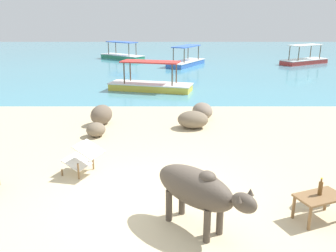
{
  "coord_description": "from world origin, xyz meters",
  "views": [
    {
      "loc": [
        0.18,
        -5.51,
        3.21
      ],
      "look_at": [
        0.17,
        3.0,
        0.55
      ],
      "focal_mm": 37.97,
      "sensor_mm": 36.0,
      "label": 1
    }
  ],
  "objects_px": {
    "cow": "(197,189)",
    "boat_red": "(305,60)",
    "low_bench_table": "(320,200)",
    "boat_yellow": "(151,84)",
    "deck_chair_near": "(84,156)",
    "boat_green": "(123,55)",
    "bottle": "(321,188)",
    "boat_blue": "(187,62)"
  },
  "relations": [
    {
      "from": "low_bench_table",
      "to": "deck_chair_near",
      "type": "distance_m",
      "value": 4.52
    },
    {
      "from": "low_bench_table",
      "to": "boat_yellow",
      "type": "height_order",
      "value": "boat_yellow"
    },
    {
      "from": "boat_blue",
      "to": "boat_green",
      "type": "distance_m",
      "value": 6.02
    },
    {
      "from": "boat_yellow",
      "to": "bottle",
      "type": "bearing_deg",
      "value": 121.5
    },
    {
      "from": "low_bench_table",
      "to": "cow",
      "type": "bearing_deg",
      "value": 165.09
    },
    {
      "from": "cow",
      "to": "deck_chair_near",
      "type": "xyz_separation_m",
      "value": [
        -2.18,
        1.99,
        -0.3
      ]
    },
    {
      "from": "boat_yellow",
      "to": "boat_blue",
      "type": "xyz_separation_m",
      "value": [
        1.97,
        8.03,
        0.0
      ]
    },
    {
      "from": "boat_blue",
      "to": "deck_chair_near",
      "type": "bearing_deg",
      "value": -161.19
    },
    {
      "from": "cow",
      "to": "deck_chair_near",
      "type": "height_order",
      "value": "cow"
    },
    {
      "from": "low_bench_table",
      "to": "boat_yellow",
      "type": "bearing_deg",
      "value": 85.08
    },
    {
      "from": "boat_red",
      "to": "boat_blue",
      "type": "distance_m",
      "value": 8.18
    },
    {
      "from": "boat_red",
      "to": "cow",
      "type": "bearing_deg",
      "value": -144.96
    },
    {
      "from": "bottle",
      "to": "boat_red",
      "type": "distance_m",
      "value": 20.63
    },
    {
      "from": "boat_blue",
      "to": "boat_green",
      "type": "bearing_deg",
      "value": 79.77
    },
    {
      "from": "bottle",
      "to": "boat_yellow",
      "type": "relative_size",
      "value": 0.08
    },
    {
      "from": "bottle",
      "to": "deck_chair_near",
      "type": "height_order",
      "value": "bottle"
    },
    {
      "from": "bottle",
      "to": "boat_blue",
      "type": "distance_m",
      "value": 18.54
    },
    {
      "from": "low_bench_table",
      "to": "boat_green",
      "type": "xyz_separation_m",
      "value": [
        -5.9,
        22.32,
        -0.11
      ]
    },
    {
      "from": "boat_blue",
      "to": "boat_yellow",
      "type": "bearing_deg",
      "value": -165.01
    },
    {
      "from": "cow",
      "to": "boat_blue",
      "type": "bearing_deg",
      "value": 134.03
    },
    {
      "from": "boat_yellow",
      "to": "boat_red",
      "type": "height_order",
      "value": "same"
    },
    {
      "from": "low_bench_table",
      "to": "boat_green",
      "type": "bearing_deg",
      "value": 82.97
    },
    {
      "from": "cow",
      "to": "boat_yellow",
      "type": "xyz_separation_m",
      "value": [
        -1.21,
        10.74,
        -0.43
      ]
    },
    {
      "from": "boat_green",
      "to": "bottle",
      "type": "bearing_deg",
      "value": -37.14
    },
    {
      "from": "bottle",
      "to": "boat_red",
      "type": "relative_size",
      "value": 0.08
    },
    {
      "from": "cow",
      "to": "low_bench_table",
      "type": "bearing_deg",
      "value": 53.29
    },
    {
      "from": "bottle",
      "to": "boat_green",
      "type": "bearing_deg",
      "value": 104.84
    },
    {
      "from": "boat_yellow",
      "to": "boat_blue",
      "type": "height_order",
      "value": "same"
    },
    {
      "from": "boat_yellow",
      "to": "boat_green",
      "type": "relative_size",
      "value": 1.07
    },
    {
      "from": "bottle",
      "to": "boat_yellow",
      "type": "height_order",
      "value": "boat_yellow"
    },
    {
      "from": "cow",
      "to": "boat_red",
      "type": "bearing_deg",
      "value": 112.08
    },
    {
      "from": "deck_chair_near",
      "to": "boat_blue",
      "type": "relative_size",
      "value": 0.24
    },
    {
      "from": "bottle",
      "to": "boat_red",
      "type": "height_order",
      "value": "boat_red"
    },
    {
      "from": "low_bench_table",
      "to": "boat_red",
      "type": "height_order",
      "value": "boat_red"
    },
    {
      "from": "boat_blue",
      "to": "boat_green",
      "type": "xyz_separation_m",
      "value": [
        -4.68,
        3.79,
        0.0
      ]
    },
    {
      "from": "low_bench_table",
      "to": "boat_green",
      "type": "height_order",
      "value": "boat_green"
    },
    {
      "from": "cow",
      "to": "deck_chair_near",
      "type": "relative_size",
      "value": 1.73
    },
    {
      "from": "boat_yellow",
      "to": "deck_chair_near",
      "type": "bearing_deg",
      "value": 98.13
    },
    {
      "from": "bottle",
      "to": "boat_yellow",
      "type": "distance_m",
      "value": 10.95
    },
    {
      "from": "boat_red",
      "to": "boat_blue",
      "type": "height_order",
      "value": "same"
    },
    {
      "from": "low_bench_table",
      "to": "bottle",
      "type": "bearing_deg",
      "value": 61.38
    },
    {
      "from": "bottle",
      "to": "deck_chair_near",
      "type": "bearing_deg",
      "value": 157.7
    }
  ]
}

